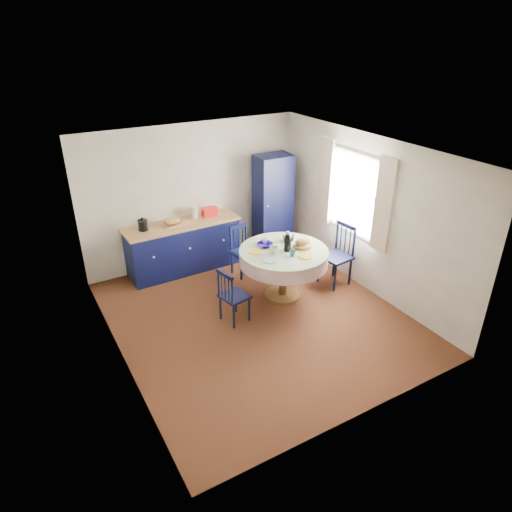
{
  "coord_description": "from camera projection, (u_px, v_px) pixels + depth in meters",
  "views": [
    {
      "loc": [
        -2.86,
        -4.94,
        3.91
      ],
      "look_at": [
        0.1,
        0.2,
        0.91
      ],
      "focal_mm": 32.0,
      "sensor_mm": 36.0,
      "label": 1
    }
  ],
  "objects": [
    {
      "name": "mug_a",
      "position": [
        274.0,
        250.0,
        6.9
      ],
      "size": [
        0.12,
        0.12,
        0.1
      ],
      "primitive_type": "imported",
      "color": "silver",
      "rests_on": "dining_table"
    },
    {
      "name": "cobalt_bowl",
      "position": [
        265.0,
        245.0,
        7.1
      ],
      "size": [
        0.23,
        0.23,
        0.06
      ],
      "primitive_type": "imported",
      "color": "#10036F",
      "rests_on": "dining_table"
    },
    {
      "name": "wall_back",
      "position": [
        193.0,
        195.0,
        8.03
      ],
      "size": [
        4.0,
        0.02,
        2.5
      ],
      "primitive_type": "cube",
      "color": "white",
      "rests_on": "floor"
    },
    {
      "name": "kitchen_counter",
      "position": [
        183.0,
        246.0,
        8.0
      ],
      "size": [
        2.02,
        0.67,
        1.14
      ],
      "rotation": [
        0.0,
        0.0,
        0.02
      ],
      "color": "black",
      "rests_on": "floor"
    },
    {
      "name": "pantry_cabinet",
      "position": [
        273.0,
        205.0,
        8.5
      ],
      "size": [
        0.67,
        0.49,
        1.87
      ],
      "rotation": [
        0.0,
        0.0,
        -0.03
      ],
      "color": "black",
      "rests_on": "floor"
    },
    {
      "name": "ceiling",
      "position": [
        257.0,
        151.0,
        5.73
      ],
      "size": [
        4.5,
        4.5,
        0.0
      ],
      "primitive_type": "plane",
      "rotation": [
        3.14,
        0.0,
        0.0
      ],
      "color": "white",
      "rests_on": "wall_back"
    },
    {
      "name": "wall_left",
      "position": [
        111.0,
        277.0,
        5.4
      ],
      "size": [
        0.02,
        4.5,
        2.5
      ],
      "primitive_type": "cube",
      "color": "white",
      "rests_on": "floor"
    },
    {
      "name": "dining_table",
      "position": [
        284.0,
        257.0,
        7.06
      ],
      "size": [
        1.38,
        1.38,
        1.11
      ],
      "color": "#523917",
      "rests_on": "floor"
    },
    {
      "name": "mug_c",
      "position": [
        290.0,
        239.0,
        7.25
      ],
      "size": [
        0.13,
        0.13,
        0.11
      ],
      "primitive_type": "imported",
      "color": "black",
      "rests_on": "dining_table"
    },
    {
      "name": "floor",
      "position": [
        257.0,
        317.0,
        6.86
      ],
      "size": [
        4.5,
        4.5,
        0.0
      ],
      "primitive_type": "plane",
      "color": "black",
      "rests_on": "ground"
    },
    {
      "name": "mug_b",
      "position": [
        292.0,
        254.0,
        6.8
      ],
      "size": [
        0.09,
        0.09,
        0.09
      ],
      "primitive_type": "imported",
      "color": "#266A71",
      "rests_on": "dining_table"
    },
    {
      "name": "chair_right",
      "position": [
        338.0,
        254.0,
        7.55
      ],
      "size": [
        0.5,
        0.52,
        1.05
      ],
      "rotation": [
        0.0,
        0.0,
        -1.46
      ],
      "color": "black",
      "rests_on": "floor"
    },
    {
      "name": "chair_left",
      "position": [
        232.0,
        296.0,
        6.58
      ],
      "size": [
        0.43,
        0.45,
        0.86
      ],
      "rotation": [
        0.0,
        0.0,
        1.77
      ],
      "color": "black",
      "rests_on": "floor"
    },
    {
      "name": "wall_right",
      "position": [
        367.0,
        215.0,
        7.19
      ],
      "size": [
        0.02,
        4.5,
        2.5
      ],
      "primitive_type": "cube",
      "color": "white",
      "rests_on": "floor"
    },
    {
      "name": "window",
      "position": [
        354.0,
        193.0,
        7.27
      ],
      "size": [
        0.1,
        1.74,
        1.45
      ],
      "color": "white",
      "rests_on": "wall_right"
    },
    {
      "name": "mug_d",
      "position": [
        264.0,
        241.0,
        7.18
      ],
      "size": [
        0.1,
        0.1,
        0.1
      ],
      "primitive_type": "imported",
      "color": "silver",
      "rests_on": "dining_table"
    },
    {
      "name": "chair_far",
      "position": [
        243.0,
        250.0,
        7.88
      ],
      "size": [
        0.43,
        0.41,
        0.88
      ],
      "rotation": [
        0.0,
        0.0,
        0.1
      ],
      "color": "black",
      "rests_on": "floor"
    }
  ]
}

